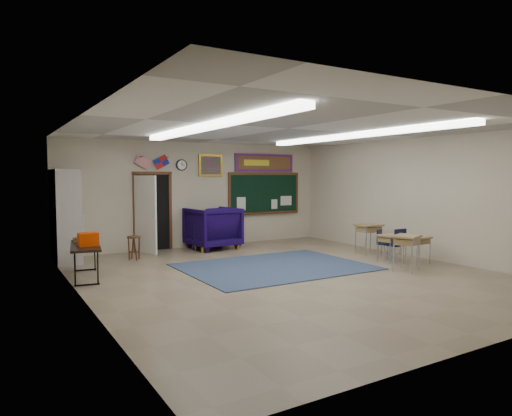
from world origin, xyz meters
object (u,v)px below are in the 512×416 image
folding_table (86,260)px  wooden_stool (134,248)px  wingback_armchair (213,228)px  student_desk_front_right (368,237)px  student_desk_front_left (389,247)px

folding_table → wooden_stool: (1.39, 1.48, -0.07)m
folding_table → wingback_armchair: bearing=37.7°
student_desk_front_right → wooden_stool: size_ratio=1.36×
student_desk_front_left → wooden_stool: (-5.13, 3.38, -0.07)m
wooden_stool → student_desk_front_left: bearing=-33.3°
student_desk_front_right → folding_table: (-6.89, 0.85, -0.07)m
wingback_armchair → student_desk_front_right: bearing=131.8°
student_desk_front_left → wooden_stool: size_ratio=1.14×
folding_table → student_desk_front_right: bearing=2.1°
student_desk_front_left → folding_table: folding_table is taller
wingback_armchair → folding_table: bearing=23.3°
wingback_armchair → folding_table: (-3.77, -2.06, -0.22)m
student_desk_front_right → folding_table: size_ratio=0.46×
folding_table → wooden_stool: bearing=55.9°
student_desk_front_left → student_desk_front_right: size_ratio=0.84×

